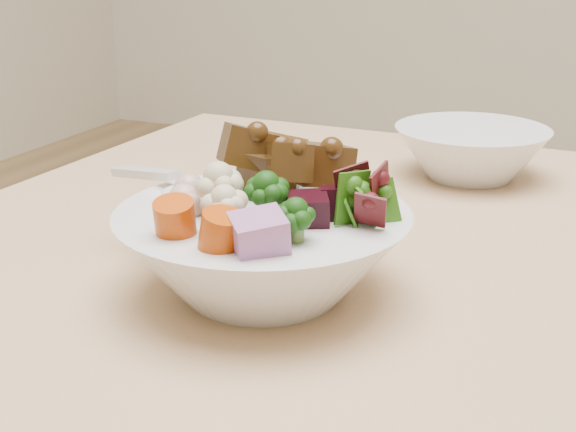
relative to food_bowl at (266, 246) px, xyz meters
The scene contains 3 objects.
food_bowl is the anchor object (origin of this frame).
soup_spoon 0.10m from the food_bowl, 165.71° to the left, with size 0.12×0.07×0.02m.
side_bowl 0.38m from the food_bowl, 77.31° to the left, with size 0.17×0.17×0.06m, color silver, non-canonical shape.
Camera 1 is at (0.11, -0.72, 0.99)m, focal length 50.00 mm.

